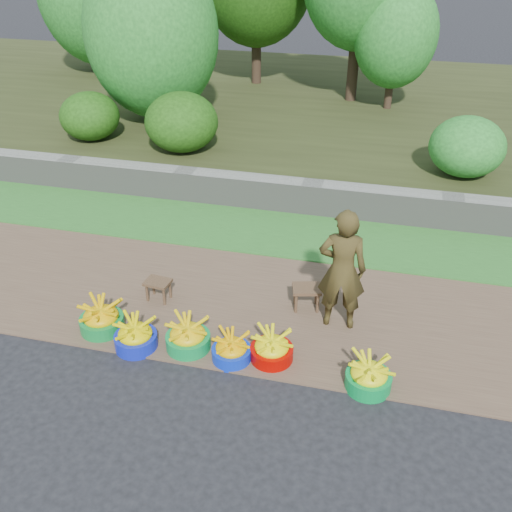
% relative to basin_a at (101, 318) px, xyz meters
% --- Properties ---
extents(ground_plane, '(120.00, 120.00, 0.00)m').
position_rel_basin_a_xyz_m(ground_plane, '(1.97, -0.36, -0.18)').
color(ground_plane, black).
rests_on(ground_plane, ground).
extents(dirt_shoulder, '(80.00, 2.50, 0.02)m').
position_rel_basin_a_xyz_m(dirt_shoulder, '(1.97, 0.89, -0.17)').
color(dirt_shoulder, brown).
rests_on(dirt_shoulder, ground).
extents(grass_verge, '(80.00, 1.50, 0.04)m').
position_rel_basin_a_xyz_m(grass_verge, '(1.97, 2.89, -0.16)').
color(grass_verge, '#2F7429').
rests_on(grass_verge, ground).
extents(retaining_wall, '(80.00, 0.35, 0.55)m').
position_rel_basin_a_xyz_m(retaining_wall, '(1.97, 3.74, 0.10)').
color(retaining_wall, gray).
rests_on(retaining_wall, ground).
extents(earth_bank, '(80.00, 10.00, 0.50)m').
position_rel_basin_a_xyz_m(earth_bank, '(1.97, 8.64, 0.07)').
color(earth_bank, '#313719').
rests_on(earth_bank, ground).
extents(vegetation, '(37.49, 8.82, 4.70)m').
position_rel_basin_a_xyz_m(vegetation, '(1.72, 8.10, 2.58)').
color(vegetation, '#322419').
rests_on(vegetation, earth_bank).
extents(basin_a, '(0.53, 0.53, 0.40)m').
position_rel_basin_a_xyz_m(basin_a, '(0.00, 0.00, 0.00)').
color(basin_a, '#108032').
rests_on(basin_a, ground).
extents(basin_b, '(0.50, 0.50, 0.37)m').
position_rel_basin_a_xyz_m(basin_b, '(0.53, -0.19, -0.01)').
color(basin_b, '#1020B9').
rests_on(basin_b, ground).
extents(basin_c, '(0.52, 0.52, 0.39)m').
position_rel_basin_a_xyz_m(basin_c, '(1.13, -0.07, -0.00)').
color(basin_c, '#0B893C').
rests_on(basin_c, ground).
extents(basin_d, '(0.45, 0.45, 0.34)m').
position_rel_basin_a_xyz_m(basin_d, '(1.67, -0.14, -0.03)').
color(basin_d, '#0B2CCB').
rests_on(basin_d, ground).
extents(basin_e, '(0.49, 0.49, 0.37)m').
position_rel_basin_a_xyz_m(basin_e, '(2.11, -0.03, -0.01)').
color(basin_e, '#A70400').
rests_on(basin_e, ground).
extents(basin_f, '(0.49, 0.49, 0.37)m').
position_rel_basin_a_xyz_m(basin_f, '(3.21, -0.22, -0.01)').
color(basin_f, '#048A3A').
rests_on(basin_f, ground).
extents(stool_left, '(0.35, 0.28, 0.28)m').
position_rel_basin_a_xyz_m(stool_left, '(0.43, 0.75, 0.07)').
color(stool_left, '#4F3724').
rests_on(stool_left, dirt_shoulder).
extents(stool_right, '(0.41, 0.35, 0.31)m').
position_rel_basin_a_xyz_m(stool_right, '(2.33, 1.02, 0.09)').
color(stool_right, '#4F3724').
rests_on(stool_right, dirt_shoulder).
extents(vendor_woman, '(0.59, 0.41, 1.56)m').
position_rel_basin_a_xyz_m(vendor_woman, '(2.76, 0.80, 0.62)').
color(vendor_woman, black).
rests_on(vendor_woman, dirt_shoulder).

